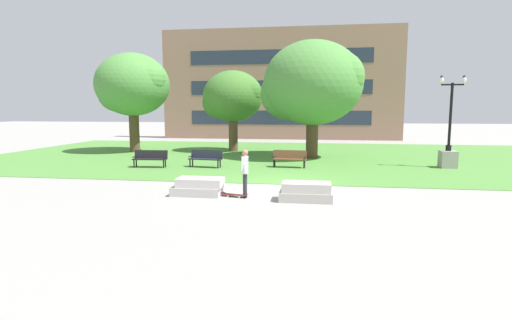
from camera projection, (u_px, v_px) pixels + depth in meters
name	position (u px, v px, depth m)	size (l,w,h in m)	color
ground_plane	(281.00, 185.00, 16.55)	(140.00, 140.00, 0.00)	gray
grass_lawn	(293.00, 156.00, 26.36)	(40.00, 20.00, 0.02)	#4C8438
concrete_block_center	(198.00, 187.00, 14.52)	(1.86, 0.90, 0.64)	#BCB7B2
concrete_block_left	(306.00, 192.00, 13.63)	(1.80, 0.90, 0.64)	#B2ADA3
person_skateboarder	(245.00, 170.00, 14.15)	(0.30, 0.62, 1.71)	#28282D
skateboard	(235.00, 195.00, 14.25)	(1.04, 0.45, 0.14)	maroon
park_bench_near_left	(289.00, 158.00, 21.22)	(1.83, 0.66, 0.90)	brown
park_bench_near_right	(206.00, 157.00, 21.28)	(1.86, 0.77, 0.90)	#1E232D
park_bench_far_left	(150.00, 158.00, 21.26)	(1.83, 0.64, 0.90)	black
lamp_post_left	(448.00, 149.00, 21.02)	(1.32, 0.80, 4.84)	gray
tree_near_left	(312.00, 84.00, 24.74)	(6.44, 6.13, 7.29)	#4C3823
tree_far_right	(232.00, 97.00, 28.75)	(4.52, 4.30, 5.82)	brown
tree_near_right	(132.00, 86.00, 28.23)	(5.44, 5.18, 6.99)	#4C3823
building_facade_distant	(280.00, 84.00, 40.19)	(24.15, 1.03, 11.07)	#8E6B56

